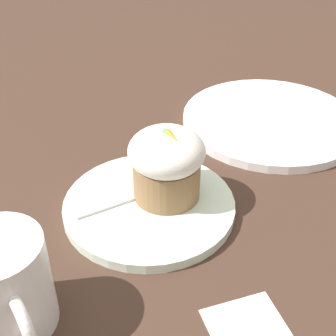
% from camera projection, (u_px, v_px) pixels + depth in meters
% --- Properties ---
extents(ground_plane, '(4.00, 4.00, 0.00)m').
position_uv_depth(ground_plane, '(149.00, 210.00, 0.62)').
color(ground_plane, '#3D281E').
extents(dessert_plate, '(0.22, 0.22, 0.01)m').
position_uv_depth(dessert_plate, '(149.00, 206.00, 0.61)').
color(dessert_plate, silver).
rests_on(dessert_plate, ground_plane).
extents(carrot_cake, '(0.10, 0.10, 0.10)m').
position_uv_depth(carrot_cake, '(168.00, 164.00, 0.59)').
color(carrot_cake, olive).
rests_on(carrot_cake, dessert_plate).
extents(spoon, '(0.04, 0.12, 0.01)m').
position_uv_depth(spoon, '(138.00, 195.00, 0.61)').
color(spoon, silver).
rests_on(spoon, dessert_plate).
extents(coffee_cup, '(0.13, 0.09, 0.11)m').
position_uv_depth(coffee_cup, '(5.00, 287.00, 0.44)').
color(coffee_cup, white).
rests_on(coffee_cup, ground_plane).
extents(side_plate, '(0.30, 0.30, 0.01)m').
position_uv_depth(side_plate, '(270.00, 120.00, 0.80)').
color(side_plate, white).
rests_on(side_plate, ground_plane).
extents(paper_napkin, '(0.11, 0.10, 0.00)m').
position_uv_depth(paper_napkin, '(252.00, 336.00, 0.46)').
color(paper_napkin, white).
rests_on(paper_napkin, ground_plane).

